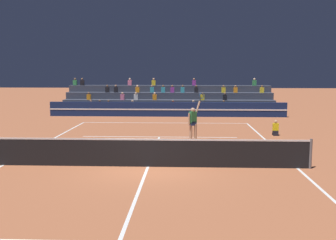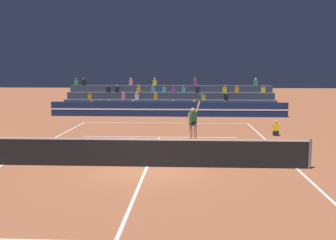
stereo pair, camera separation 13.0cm
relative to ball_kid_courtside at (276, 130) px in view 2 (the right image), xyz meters
name	(u,v)px [view 2 (the right image)]	position (x,y,z in m)	size (l,w,h in m)	color
ground_plane	(147,167)	(-6.31, -7.19, -0.33)	(120.00, 120.00, 0.00)	#AD603D
court_lines	(147,167)	(-6.31, -7.19, -0.33)	(11.10, 23.90, 0.01)	white
tennis_net	(147,152)	(-6.31, -7.19, 0.21)	(12.00, 0.10, 1.10)	slate
sponsor_banner_wall	(168,109)	(-6.31, 8.25, 0.22)	(18.00, 0.26, 1.10)	navy
bleacher_stand	(170,102)	(-6.32, 11.42, 0.50)	(17.20, 3.80, 2.83)	#383D4C
ball_kid_courtside	(276,130)	(0.00, 0.00, 0.00)	(0.30, 0.36, 0.84)	black
tennis_player	(193,122)	(-4.54, -2.12, 0.66)	(0.83, 0.68, 2.48)	tan
tennis_ball	(74,146)	(-10.11, -3.57, -0.30)	(0.07, 0.07, 0.07)	#C6DB33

